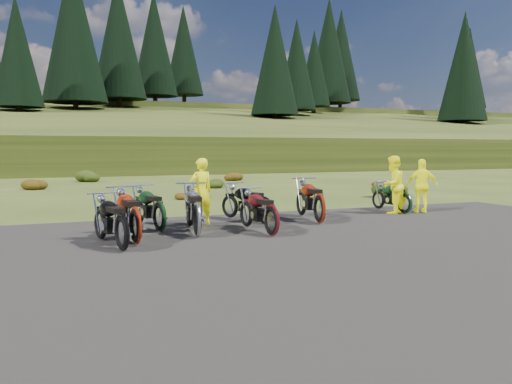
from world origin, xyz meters
name	(u,v)px	position (x,y,z in m)	size (l,w,h in m)	color
ground	(283,236)	(0.00, 0.00, 0.00)	(300.00, 300.00, 0.00)	#3B4A18
gravel_pad	(325,252)	(0.00, -2.00, 0.00)	(20.00, 12.00, 0.04)	black
hill_slope	(106,166)	(0.00, 50.00, 0.00)	(300.00, 46.00, 3.00)	#2C3C14
hill_plateau	(84,158)	(0.00, 110.00, 0.00)	(300.00, 90.00, 9.17)	#2C3C14
conifer_21	(17,51)	(-9.00, 50.00, 12.56)	(5.28, 5.28, 14.00)	black
conifer_22	(73,29)	(-3.00, 56.00, 16.77)	(7.92, 7.92, 20.00)	black
conifer_23	(118,37)	(3.00, 62.00, 17.47)	(7.48, 7.48, 19.00)	black
conifer_24	(154,44)	(9.00, 68.00, 18.16)	(7.04, 7.04, 18.00)	black
conifer_25	(184,50)	(15.00, 74.00, 18.66)	(6.60, 6.60, 17.00)	black
conifer_26	(275,60)	(21.00, 49.00, 13.37)	(6.16, 6.16, 16.00)	black
conifer_27	(297,65)	(27.00, 55.00, 14.06)	(5.72, 5.72, 15.00)	black
conifer_28	(314,68)	(33.00, 61.00, 14.76)	(5.28, 5.28, 14.00)	black
conifer_29	(329,51)	(39.00, 67.00, 18.97)	(7.92, 7.92, 20.00)	black
conifer_30	(341,55)	(45.00, 73.00, 19.66)	(7.48, 7.48, 19.00)	black
conifer_31	(464,66)	(51.00, 48.00, 14.18)	(7.04, 7.04, 18.00)	black
conifer_32	(465,70)	(57.00, 54.00, 14.87)	(6.60, 6.60, 17.00)	black
conifer_33	(466,73)	(63.00, 60.00, 15.56)	(6.16, 6.16, 16.00)	black
conifer_34	(467,75)	(69.00, 66.00, 16.26)	(5.72, 5.72, 15.00)	black
conifer_35	(468,77)	(75.00, 72.00, 16.95)	(5.28, 5.28, 14.00)	black
conifer_36	(469,68)	(81.00, 78.00, 20.16)	(7.92, 7.92, 20.00)	black
shrub_2	(34,182)	(-6.20, 16.60, 0.38)	(1.30, 1.30, 0.77)	#5A2D0B
shrub_3	(89,175)	(-3.30, 21.90, 0.46)	(1.56, 1.56, 0.92)	#1D330C
shrub_4	(181,194)	(-0.40, 9.20, 0.23)	(0.77, 0.77, 0.45)	#5A2D0B
shrub_5	(213,182)	(2.50, 14.50, 0.31)	(1.03, 1.03, 0.61)	#1D330C
shrub_6	(233,175)	(5.40, 19.80, 0.38)	(1.30, 1.30, 0.77)	#5A2D0B
shrub_7	(391,186)	(8.30, 7.10, 0.46)	(1.56, 1.56, 0.92)	#1D330C
shrub_8	(376,182)	(11.20, 12.40, 0.23)	(0.77, 0.77, 0.45)	#5A2D0B
motorcycle_0	(122,252)	(-3.80, -0.55, 0.00)	(2.14, 0.71, 1.12)	black
motorcycle_1	(136,246)	(-3.44, 0.05, 0.00)	(2.29, 0.76, 1.20)	maroon
motorcycle_2	(160,233)	(-2.67, 1.49, 0.00)	(2.15, 0.72, 1.13)	black
motorcycle_3	(197,238)	(-1.99, 0.43, 0.00)	(2.32, 0.77, 1.22)	#9C9CA1
motorcycle_4	(271,237)	(-0.33, -0.04, 0.00)	(2.09, 0.70, 1.10)	#4F0D12
motorcycle_5	(264,224)	(0.23, 1.83, 0.00)	(2.09, 0.70, 1.10)	black
motorcycle_6	(319,224)	(1.67, 1.29, 0.00)	(2.32, 0.77, 1.22)	maroon
motorcycle_7	(404,215)	(5.14, 2.11, 0.00)	(1.91, 0.64, 1.00)	black
person_middle	(201,193)	(-1.43, 2.18, 0.90)	(0.65, 0.43, 1.79)	#FFFE0D
person_right_a	(393,186)	(4.80, 2.28, 0.91)	(0.88, 0.69, 1.82)	#FFFE0D
person_right_b	(422,187)	(5.85, 2.18, 0.86)	(1.01, 0.42, 1.72)	#FFFE0D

